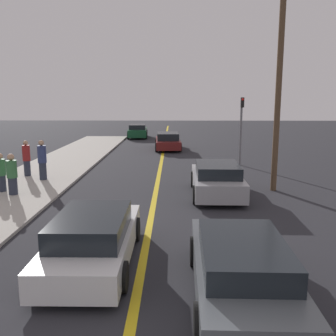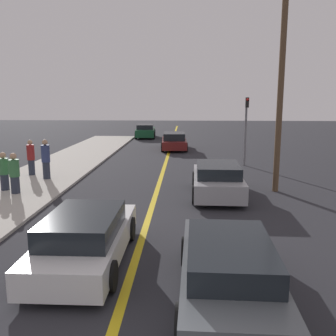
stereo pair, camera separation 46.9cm
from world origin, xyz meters
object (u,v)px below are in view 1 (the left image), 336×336
at_px(car_ahead_center, 93,239).
at_px(pedestrian_by_sign, 27,158).
at_px(car_parked_left_lot, 168,141).
at_px(pedestrian_far_standing, 42,160).
at_px(traffic_light, 241,124).
at_px(utility_pole, 278,95).
at_px(car_near_right_lane, 241,269).
at_px(pedestrian_mid_group, 1,173).
at_px(pedestrian_near_curb, 12,175).
at_px(car_far_distant, 217,179).
at_px(car_oncoming_far, 138,131).

height_order(car_ahead_center, pedestrian_by_sign, pedestrian_by_sign).
relative_size(car_parked_left_lot, pedestrian_far_standing, 2.43).
height_order(traffic_light, utility_pole, utility_pole).
height_order(car_near_right_lane, pedestrian_mid_group, pedestrian_mid_group).
relative_size(pedestrian_near_curb, pedestrian_mid_group, 1.03).
bearing_deg(car_ahead_center, car_far_distant, 60.10).
xyz_separation_m(car_far_distant, traffic_light, (2.09, 6.71, 1.73)).
distance_m(car_parked_left_lot, car_oncoming_far, 8.60).
height_order(car_far_distant, pedestrian_mid_group, pedestrian_mid_group).
bearing_deg(pedestrian_far_standing, pedestrian_by_sign, 141.70).
distance_m(car_ahead_center, car_far_distant, 7.21).
bearing_deg(pedestrian_near_curb, pedestrian_mid_group, 143.30).
bearing_deg(pedestrian_by_sign, pedestrian_mid_group, -87.49).
distance_m(pedestrian_far_standing, traffic_light, 10.83).
relative_size(pedestrian_mid_group, pedestrian_far_standing, 0.85).
bearing_deg(car_ahead_center, pedestrian_near_curb, 126.58).
height_order(car_near_right_lane, pedestrian_near_curb, pedestrian_near_curb).
relative_size(car_ahead_center, pedestrian_far_standing, 2.42).
bearing_deg(car_near_right_lane, pedestrian_far_standing, 127.08).
bearing_deg(car_parked_left_lot, pedestrian_far_standing, -119.68).
bearing_deg(pedestrian_near_curb, traffic_light, 35.19).
bearing_deg(car_far_distant, pedestrian_far_standing, 164.50).
relative_size(car_near_right_lane, pedestrian_near_curb, 2.87).
xyz_separation_m(car_parked_left_lot, traffic_light, (4.23, -6.58, 1.75)).
xyz_separation_m(pedestrian_far_standing, traffic_light, (9.81, 4.40, 1.35)).
relative_size(car_near_right_lane, car_far_distant, 1.07).
distance_m(car_near_right_lane, traffic_light, 14.84).
distance_m(traffic_light, utility_pole, 6.09).
bearing_deg(pedestrian_far_standing, car_parked_left_lot, 63.04).
bearing_deg(car_far_distant, traffic_light, 73.91).
height_order(pedestrian_near_curb, pedestrian_far_standing, pedestrian_far_standing).
distance_m(car_near_right_lane, car_ahead_center, 3.50).
bearing_deg(car_near_right_lane, pedestrian_by_sign, 128.61).
xyz_separation_m(car_ahead_center, pedestrian_mid_group, (-5.05, 6.38, 0.27)).
bearing_deg(pedestrian_by_sign, traffic_light, 18.20).
distance_m(car_parked_left_lot, pedestrian_by_sign, 12.13).
bearing_deg(pedestrian_far_standing, car_ahead_center, -64.23).
xyz_separation_m(car_far_distant, pedestrian_mid_group, (-8.63, 0.12, 0.23)).
relative_size(car_near_right_lane, car_ahead_center, 1.04).
height_order(car_oncoming_far, utility_pole, utility_pole).
xyz_separation_m(car_near_right_lane, utility_pole, (2.91, 8.65, 3.30)).
distance_m(car_far_distant, pedestrian_by_sign, 9.31).
bearing_deg(utility_pole, traffic_light, 93.65).
relative_size(car_far_distant, pedestrian_mid_group, 2.76).
bearing_deg(traffic_light, pedestrian_near_curb, -144.81).
xyz_separation_m(traffic_light, utility_pole, (0.37, -5.87, 1.55)).
bearing_deg(pedestrian_far_standing, pedestrian_mid_group, -112.58).
distance_m(pedestrian_near_curb, pedestrian_far_standing, 2.71).
xyz_separation_m(car_near_right_lane, car_oncoming_far, (-4.71, 29.15, 0.02)).
relative_size(car_ahead_center, pedestrian_by_sign, 2.58).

